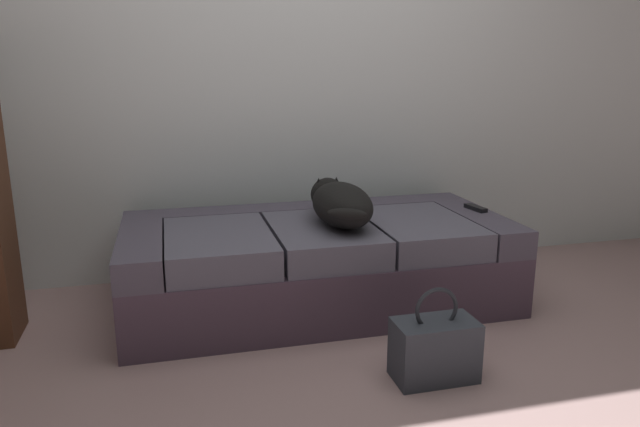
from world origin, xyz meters
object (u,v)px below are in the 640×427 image
object	(u,v)px
couch	(317,262)
dog_dark	(339,203)
tv_remote	(476,208)
handbag	(435,349)

from	to	relation	value
couch	dog_dark	distance (m)	0.35
couch	tv_remote	xyz separation A→B (m)	(0.88, 0.01, 0.23)
couch	dog_dark	world-z (taller)	dog_dark
tv_remote	handbag	world-z (taller)	tv_remote
couch	handbag	bearing A→B (deg)	-73.69
dog_dark	tv_remote	size ratio (longest dim) A/B	4.17
tv_remote	handbag	distance (m)	1.12
dog_dark	tv_remote	xyz separation A→B (m)	(0.79, 0.10, -0.10)
couch	tv_remote	size ratio (longest dim) A/B	12.71
couch	handbag	world-z (taller)	couch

